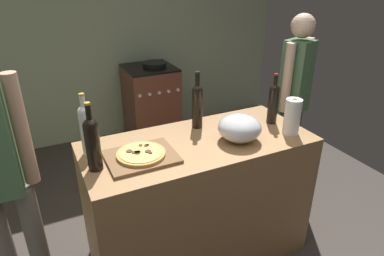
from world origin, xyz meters
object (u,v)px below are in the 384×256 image
at_px(wine_bottle_dark, 197,104).
at_px(wine_bottle_amber, 273,102).
at_px(pizza, 141,154).
at_px(paper_towel_roll, 292,117).
at_px(person_in_red, 294,97).
at_px(stove, 151,104).
at_px(wine_bottle_clear, 92,142).
at_px(wine_bottle_green, 86,128).
at_px(mixing_bowl, 240,128).

bearing_deg(wine_bottle_dark, wine_bottle_amber, -17.81).
height_order(pizza, paper_towel_roll, paper_towel_roll).
height_order(paper_towel_roll, person_in_red, person_in_red).
relative_size(wine_bottle_amber, stove, 0.38).
bearing_deg(pizza, person_in_red, 16.06).
distance_m(paper_towel_roll, stove, 2.17).
bearing_deg(wine_bottle_clear, paper_towel_roll, -5.21).
bearing_deg(wine_bottle_amber, wine_bottle_dark, 162.19).
bearing_deg(wine_bottle_dark, person_in_red, 10.63).
bearing_deg(wine_bottle_green, wine_bottle_dark, 4.10).
bearing_deg(wine_bottle_green, pizza, -36.23).
xyz_separation_m(pizza, wine_bottle_clear, (-0.26, -0.00, 0.14)).
bearing_deg(paper_towel_roll, wine_bottle_clear, 174.79).
bearing_deg(mixing_bowl, pizza, 175.48).
xyz_separation_m(stove, person_in_red, (0.79, -1.52, 0.46)).
height_order(wine_bottle_green, wine_bottle_amber, wine_bottle_green).
distance_m(mixing_bowl, person_in_red, 1.01).
xyz_separation_m(pizza, paper_towel_roll, (1.00, -0.12, 0.09)).
bearing_deg(pizza, paper_towel_roll, -6.65).
relative_size(mixing_bowl, stove, 0.29).
distance_m(wine_bottle_dark, person_in_red, 1.06).
distance_m(paper_towel_roll, wine_bottle_dark, 0.63).
bearing_deg(wine_bottle_dark, wine_bottle_clear, -161.84).
xyz_separation_m(pizza, mixing_bowl, (0.64, -0.05, 0.05)).
height_order(mixing_bowl, wine_bottle_green, wine_bottle_green).
height_order(wine_bottle_clear, stove, wine_bottle_clear).
height_order(pizza, wine_bottle_clear, wine_bottle_clear).
bearing_deg(person_in_red, wine_bottle_amber, -145.46).
xyz_separation_m(pizza, stove, (0.73, 1.95, -0.50)).
distance_m(mixing_bowl, wine_bottle_clear, 0.91).
bearing_deg(mixing_bowl, person_in_red, 29.05).
xyz_separation_m(wine_bottle_clear, wine_bottle_green, (0.00, 0.19, -0.00)).
bearing_deg(stove, person_in_red, -62.63).
height_order(paper_towel_roll, wine_bottle_amber, wine_bottle_amber).
height_order(wine_bottle_clear, wine_bottle_dark, wine_bottle_dark).
xyz_separation_m(paper_towel_roll, person_in_red, (0.51, 0.55, -0.12)).
distance_m(pizza, paper_towel_roll, 1.02).
relative_size(pizza, wine_bottle_clear, 0.73).
xyz_separation_m(wine_bottle_clear, stove, (0.99, 1.96, -0.64)).
bearing_deg(stove, paper_towel_roll, -82.53).
xyz_separation_m(wine_bottle_clear, wine_bottle_dark, (0.75, 0.25, 0.00)).
bearing_deg(paper_towel_roll, wine_bottle_green, 166.34).
bearing_deg(paper_towel_roll, pizza, 173.35).
bearing_deg(wine_bottle_clear, wine_bottle_amber, 3.67).
height_order(wine_bottle_green, stove, wine_bottle_green).
bearing_deg(wine_bottle_amber, pizza, -175.47).
distance_m(mixing_bowl, stove, 2.08).
bearing_deg(wine_bottle_dark, stove, 81.81).
bearing_deg(paper_towel_roll, mixing_bowl, 169.65).
xyz_separation_m(pizza, wine_bottle_green, (-0.26, 0.19, 0.14)).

